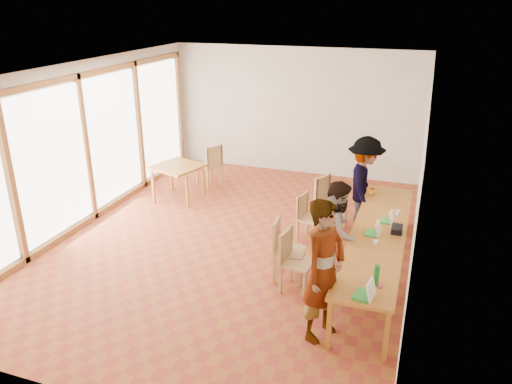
# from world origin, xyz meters

# --- Properties ---
(ground) EXTENTS (8.00, 8.00, 0.00)m
(ground) POSITION_xyz_m (0.00, 0.00, 0.00)
(ground) COLOR maroon
(ground) RESTS_ON ground
(wall_back) EXTENTS (6.00, 0.10, 3.00)m
(wall_back) POSITION_xyz_m (0.00, 4.00, 1.50)
(wall_back) COLOR beige
(wall_back) RESTS_ON ground
(wall_front) EXTENTS (6.00, 0.10, 3.00)m
(wall_front) POSITION_xyz_m (0.00, -4.00, 1.50)
(wall_front) COLOR beige
(wall_front) RESTS_ON ground
(wall_right) EXTENTS (0.10, 8.00, 3.00)m
(wall_right) POSITION_xyz_m (3.00, 0.00, 1.50)
(wall_right) COLOR beige
(wall_right) RESTS_ON ground
(window_wall) EXTENTS (0.10, 8.00, 3.00)m
(window_wall) POSITION_xyz_m (-2.96, 0.00, 1.50)
(window_wall) COLOR white
(window_wall) RESTS_ON ground
(ceiling) EXTENTS (6.00, 8.00, 0.04)m
(ceiling) POSITION_xyz_m (0.00, 0.00, 3.02)
(ceiling) COLOR white
(ceiling) RESTS_ON wall_back
(communal_table) EXTENTS (0.80, 4.00, 0.75)m
(communal_table) POSITION_xyz_m (2.50, -0.41, 0.70)
(communal_table) COLOR #AE7226
(communal_table) RESTS_ON ground
(side_table) EXTENTS (0.90, 0.90, 0.75)m
(side_table) POSITION_xyz_m (-1.84, 1.45, 0.67)
(side_table) COLOR #AE7226
(side_table) RESTS_ON ground
(chair_near) EXTENTS (0.49, 0.49, 0.50)m
(chair_near) POSITION_xyz_m (1.36, -1.17, 0.57)
(chair_near) COLOR tan
(chair_near) RESTS_ON ground
(chair_mid) EXTENTS (0.50, 0.50, 0.52)m
(chair_mid) POSITION_xyz_m (1.15, -0.93, 0.60)
(chair_mid) COLOR tan
(chair_mid) RESTS_ON ground
(chair_far) EXTENTS (0.48, 0.48, 0.45)m
(chair_far) POSITION_xyz_m (1.17, 0.51, 0.52)
(chair_far) COLOR tan
(chair_far) RESTS_ON ground
(chair_empty) EXTENTS (0.61, 0.61, 0.53)m
(chair_empty) POSITION_xyz_m (1.40, 1.12, 0.61)
(chair_empty) COLOR tan
(chair_empty) RESTS_ON ground
(chair_spare) EXTENTS (0.61, 0.61, 0.51)m
(chair_spare) POSITION_xyz_m (-1.49, 2.42, 0.59)
(chair_spare) COLOR tan
(chair_spare) RESTS_ON ground
(person_near) EXTENTS (0.68, 0.80, 1.87)m
(person_near) POSITION_xyz_m (2.01, -2.10, 0.94)
(person_near) COLOR gray
(person_near) RESTS_ON ground
(person_mid) EXTENTS (0.63, 0.79, 1.58)m
(person_mid) POSITION_xyz_m (1.93, -0.64, 0.79)
(person_mid) COLOR gray
(person_mid) RESTS_ON ground
(person_far) EXTENTS (0.79, 1.22, 1.77)m
(person_far) POSITION_xyz_m (2.06, 1.24, 0.88)
(person_far) COLOR gray
(person_far) RESTS_ON ground
(laptop_near) EXTENTS (0.27, 0.29, 0.22)m
(laptop_near) POSITION_xyz_m (2.56, -2.21, 0.81)
(laptop_near) COLOR green
(laptop_near) RESTS_ON communal_table
(laptop_mid) EXTENTS (0.23, 0.26, 0.21)m
(laptop_mid) POSITION_xyz_m (2.45, -0.49, 0.81)
(laptop_mid) COLOR green
(laptop_mid) RESTS_ON communal_table
(laptop_far) EXTENTS (0.22, 0.24, 0.18)m
(laptop_far) POSITION_xyz_m (2.61, 0.03, 0.80)
(laptop_far) COLOR green
(laptop_far) RESTS_ON communal_table
(yellow_mug) EXTENTS (0.15, 0.15, 0.11)m
(yellow_mug) POSITION_xyz_m (2.22, 1.14, 0.80)
(yellow_mug) COLOR orange
(yellow_mug) RESTS_ON communal_table
(green_bottle) EXTENTS (0.07, 0.07, 0.28)m
(green_bottle) POSITION_xyz_m (2.63, -1.92, 0.89)
(green_bottle) COLOR #187626
(green_bottle) RESTS_ON communal_table
(clear_glass) EXTENTS (0.07, 0.07, 0.09)m
(clear_glass) POSITION_xyz_m (2.73, 0.35, 0.80)
(clear_glass) COLOR silver
(clear_glass) RESTS_ON communal_table
(condiment_cup) EXTENTS (0.08, 0.08, 0.06)m
(condiment_cup) POSITION_xyz_m (2.50, -0.81, 0.78)
(condiment_cup) COLOR white
(condiment_cup) RESTS_ON communal_table
(pink_phone) EXTENTS (0.05, 0.10, 0.01)m
(pink_phone) POSITION_xyz_m (2.69, -1.93, 0.76)
(pink_phone) COLOR #B83150
(pink_phone) RESTS_ON communal_table
(black_pouch) EXTENTS (0.16, 0.26, 0.09)m
(black_pouch) POSITION_xyz_m (2.76, -0.30, 0.80)
(black_pouch) COLOR black
(black_pouch) RESTS_ON communal_table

